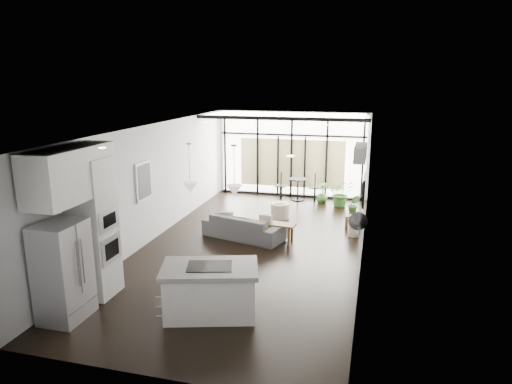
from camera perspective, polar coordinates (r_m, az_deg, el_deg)
The scene contains 28 objects.
floor at distance 10.82m, azimuth -0.41°, elevation -6.81°, with size 5.00×10.00×0.00m, color black.
ceiling at distance 10.16m, azimuth -0.43°, elevation 8.11°, with size 5.00×10.00×0.00m, color white.
wall_left at distance 11.30m, azimuth -12.76°, elevation 1.17°, with size 0.02×10.00×2.80m, color silver.
wall_right at distance 10.06m, azimuth 13.46°, elevation -0.46°, with size 0.02×10.00×2.80m, color silver.
wall_back at distance 15.19m, azimuth 4.53°, elevation 4.73°, with size 5.00×0.02×2.80m, color silver.
wall_front at distance 5.97m, azimuth -13.29°, elevation -10.65°, with size 5.00×0.02×2.80m, color silver.
glazing at distance 15.07m, azimuth 4.45°, elevation 4.66°, with size 5.00×0.20×2.80m, color black.
skylight at distance 14.05m, azimuth 3.90°, elevation 9.61°, with size 4.70×1.90×0.06m, color white.
neighbour_building at distance 15.19m, azimuth 4.48°, elevation 3.59°, with size 3.50×0.02×1.60m, color #EEEA9F.
island at distance 7.77m, azimuth -5.75°, elevation -12.16°, with size 1.58×0.93×0.86m, color silver.
cooktop at distance 7.59m, azimuth -5.83°, elevation -9.20°, with size 0.72×0.48×0.01m, color black.
fridge at distance 8.09m, azimuth -22.98°, elevation -9.14°, with size 0.64×0.80×1.64m, color #A4A4A9.
appliance_column at distance 8.62m, azimuth -19.71°, elevation -4.24°, with size 0.66×0.69×2.54m, color silver.
upper_cabinets at distance 8.00m, azimuth -22.16°, elevation 2.17°, with size 0.62×1.75×0.86m, color silver.
pendant_left at distance 7.94m, azimuth -8.23°, elevation 0.55°, with size 0.26×0.26×0.18m, color white.
pendant_right at distance 7.67m, azimuth -2.72°, elevation 0.20°, with size 0.26×0.26×0.18m, color white.
sofa at distance 11.26m, azimuth -1.57°, elevation -3.83°, with size 2.01×0.59×0.79m, color #4A4A4C.
console_bench at distance 11.20m, azimuth 1.43°, elevation -4.85°, with size 1.39×0.35×0.45m, color brown.
pouf at distance 12.93m, azimuth 3.01°, elevation -2.32°, with size 0.53×0.53×0.42m, color beige.
crate at distance 12.48m, azimuth 12.05°, elevation -3.51°, with size 0.40×0.40×0.30m, color brown.
plant_tall at distance 14.27m, azimuth 10.54°, elevation -0.51°, with size 0.74×0.82×0.64m, color #356527.
plant_med at distance 14.56m, azimuth 8.25°, elevation -0.69°, with size 0.36×0.65×0.36m, color #356527.
plant_crate at distance 12.40m, azimuth 12.12°, elevation -2.28°, with size 0.31×0.57×0.25m, color #356527.
milk_can at distance 11.68m, azimuth 12.11°, elevation -4.11°, with size 0.28×0.28×0.55m, color silver.
bistro_set at distance 14.78m, azimuth 5.24°, elevation 0.30°, with size 1.46×0.58×0.70m, color black.
tv at distance 11.05m, azimuth 13.38°, elevation 0.32°, with size 0.05×1.10×0.65m, color black.
ac_unit at distance 9.07m, azimuth 12.93°, elevation 4.79°, with size 0.22×0.90×0.30m, color white.
framed_art at distance 10.82m, azimuth -13.86°, elevation 1.35°, with size 0.04×0.70×0.90m, color black.
Camera 1 is at (2.65, -9.75, 3.86)m, focal length 32.00 mm.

